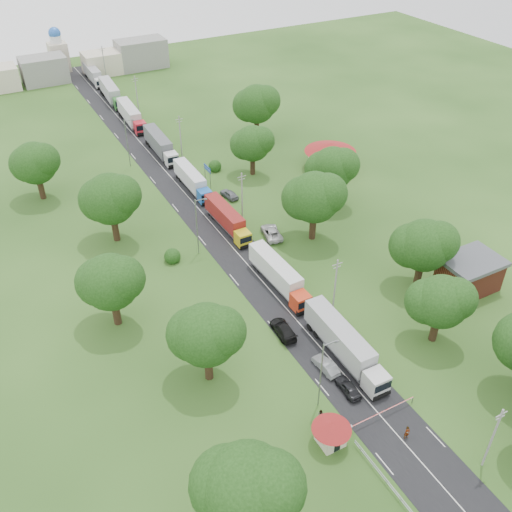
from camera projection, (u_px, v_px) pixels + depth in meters
ground at (274, 295)px, 83.59m from camera, size 260.00×260.00×0.00m
road at (217, 229)px, 97.86m from camera, size 8.00×200.00×0.04m
boom_barrier at (373, 417)px, 64.70m from camera, size 9.22×0.35×1.18m
guard_booth at (331, 430)px, 61.71m from camera, size 4.40×4.40×3.45m
guard_rail at (405, 509)px, 56.69m from camera, size 0.10×17.00×1.70m
info_sign at (207, 171)px, 108.80m from camera, size 0.12×3.10×4.10m
pole_0 at (493, 437)px, 57.97m from camera, size 1.60×0.24×9.00m
pole_1 at (335, 285)px, 77.95m from camera, size 1.60×0.24×9.00m
pole_2 at (242, 195)px, 97.94m from camera, size 1.60×0.24×9.00m
pole_3 at (180, 136)px, 117.92m from camera, size 1.60×0.24×9.00m
pole_4 at (137, 94)px, 137.90m from camera, size 1.60×0.24×9.00m
pole_5 at (104, 62)px, 157.89m from camera, size 1.60×0.24×9.00m
lamp_0 at (322, 372)px, 64.01m from camera, size 2.03×0.22×10.00m
lamp_1 at (198, 224)px, 88.99m from camera, size 2.03×0.22×10.00m
lamp_2 at (128, 141)px, 113.96m from camera, size 2.03×0.22×10.00m
tree_2 at (441, 301)px, 72.34m from camera, size 8.00×8.00×10.10m
tree_3 at (424, 245)px, 81.42m from camera, size 8.80×8.80×11.07m
tree_4 at (314, 197)px, 91.22m from camera, size 9.60×9.60×12.05m
tree_5 at (332, 168)px, 100.74m from camera, size 8.80×8.80×11.07m
tree_6 at (252, 143)px, 110.55m from camera, size 8.00×8.00×10.10m
tree_7 at (256, 104)px, 123.99m from camera, size 9.60×9.60×12.05m
tree_9 at (247, 487)px, 50.02m from camera, size 9.60×9.60×12.05m
tree_10 at (206, 334)px, 66.57m from camera, size 8.80×8.80×11.07m
tree_11 at (110, 281)px, 74.59m from camera, size 8.80×8.80×11.07m
tree_12 at (110, 198)px, 90.80m from camera, size 9.60×9.60×12.05m
tree_13 at (35, 163)px, 102.37m from camera, size 8.80×8.80×11.07m
house_brick at (469, 273)px, 83.44m from camera, size 8.60×6.60×5.20m
house_cream at (330, 151)px, 114.37m from camera, size 10.08×10.08×5.80m
distant_town at (83, 64)px, 160.31m from camera, size 52.00×8.00×8.00m
church at (58, 52)px, 163.10m from camera, size 5.00×5.00×12.30m
truck_0 at (344, 343)px, 72.28m from camera, size 2.87×15.59×4.32m
truck_1 at (279, 275)px, 84.10m from camera, size 2.82×14.41×3.99m
truck_2 at (227, 218)px, 96.92m from camera, size 2.57×13.68×3.79m
truck_3 at (192, 180)px, 108.07m from camera, size 2.44×13.68×3.79m
truck_4 at (160, 144)px, 120.41m from camera, size 2.94×15.04×4.16m
truck_5 at (131, 115)px, 133.31m from camera, size 3.18×15.29×4.23m
truck_6 at (111, 92)px, 145.31m from camera, size 3.50×15.79×4.36m
truck_7 at (93, 74)px, 157.44m from camera, size 2.54×14.14×3.92m
car_lane_front at (348, 388)px, 68.44m from camera, size 1.84×4.17×1.40m
car_lane_mid at (326, 365)px, 71.33m from camera, size 1.75×4.33×1.40m
car_lane_rear at (283, 329)px, 76.53m from camera, size 2.56×5.44×1.53m
car_verge_near at (271, 232)px, 95.60m from camera, size 3.89×6.23×1.61m
car_verge_far at (229, 194)px, 106.22m from camera, size 2.36×4.57×1.49m
pedestrian_near at (407, 433)px, 62.95m from camera, size 0.68×0.48×1.79m
pedestrian_booth at (321, 416)px, 64.91m from camera, size 0.91×0.99×1.65m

